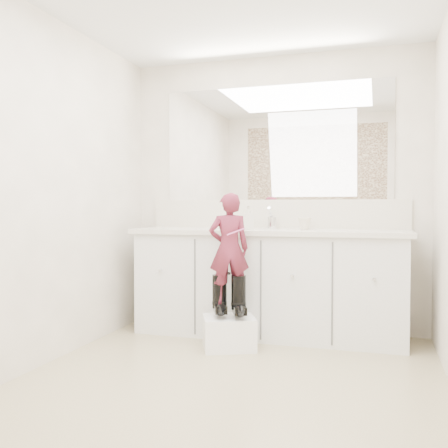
% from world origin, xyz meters
% --- Properties ---
extents(floor, '(3.00, 3.00, 0.00)m').
position_xyz_m(floor, '(0.00, 0.00, 0.00)').
color(floor, '#937F60').
rests_on(floor, ground).
extents(wall_back, '(2.60, 0.00, 2.60)m').
position_xyz_m(wall_back, '(0.00, 1.50, 1.20)').
color(wall_back, beige).
rests_on(wall_back, floor).
extents(wall_front, '(2.60, 0.00, 2.60)m').
position_xyz_m(wall_front, '(0.00, -1.50, 1.20)').
color(wall_front, beige).
rests_on(wall_front, floor).
extents(wall_left, '(0.00, 3.00, 3.00)m').
position_xyz_m(wall_left, '(-1.30, 0.00, 1.20)').
color(wall_left, beige).
rests_on(wall_left, floor).
extents(vanity_cabinet, '(2.20, 0.55, 0.85)m').
position_xyz_m(vanity_cabinet, '(0.00, 1.23, 0.42)').
color(vanity_cabinet, silver).
rests_on(vanity_cabinet, floor).
extents(countertop, '(2.28, 0.58, 0.04)m').
position_xyz_m(countertop, '(0.00, 1.21, 0.87)').
color(countertop, beige).
rests_on(countertop, vanity_cabinet).
extents(backsplash, '(2.28, 0.03, 0.25)m').
position_xyz_m(backsplash, '(0.00, 1.49, 1.02)').
color(backsplash, beige).
rests_on(backsplash, countertop).
extents(mirror, '(2.00, 0.02, 1.00)m').
position_xyz_m(mirror, '(0.00, 1.49, 1.64)').
color(mirror, white).
rests_on(mirror, wall_back).
extents(dot_panel, '(2.00, 0.01, 1.20)m').
position_xyz_m(dot_panel, '(0.00, -1.49, 1.65)').
color(dot_panel, '#472819').
rests_on(dot_panel, wall_front).
extents(faucet, '(0.08, 0.08, 0.10)m').
position_xyz_m(faucet, '(0.00, 1.38, 0.94)').
color(faucet, silver).
rests_on(faucet, countertop).
extents(cup, '(0.14, 0.14, 0.10)m').
position_xyz_m(cup, '(0.30, 1.28, 0.94)').
color(cup, beige).
rests_on(cup, countertop).
extents(soap_bottle, '(0.11, 0.11, 0.20)m').
position_xyz_m(soap_bottle, '(-0.17, 1.21, 0.99)').
color(soap_bottle, beige).
rests_on(soap_bottle, countertop).
extents(step_stool, '(0.48, 0.44, 0.24)m').
position_xyz_m(step_stool, '(-0.20, 0.75, 0.12)').
color(step_stool, white).
rests_on(step_stool, floor).
extents(boot_left, '(0.19, 0.24, 0.32)m').
position_xyz_m(boot_left, '(-0.28, 0.75, 0.40)').
color(boot_left, black).
rests_on(boot_left, step_stool).
extents(boot_right, '(0.19, 0.24, 0.32)m').
position_xyz_m(boot_right, '(-0.13, 0.75, 0.40)').
color(boot_right, black).
rests_on(boot_right, step_stool).
extents(toddler, '(0.36, 0.31, 0.84)m').
position_xyz_m(toddler, '(-0.20, 0.75, 0.76)').
color(toddler, '#A1314C').
rests_on(toddler, step_stool).
extents(toothbrush, '(0.13, 0.06, 0.06)m').
position_xyz_m(toothbrush, '(-0.13, 0.69, 0.89)').
color(toothbrush, '#CE5091').
rests_on(toothbrush, toddler).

